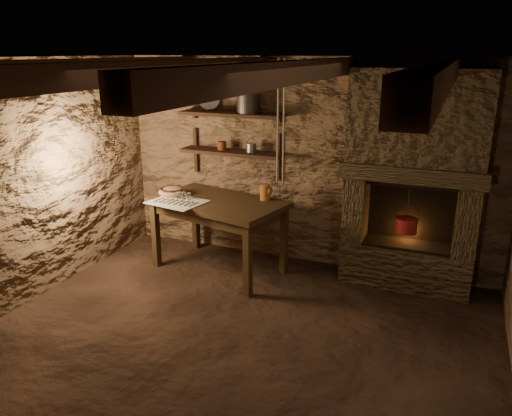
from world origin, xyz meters
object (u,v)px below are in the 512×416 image
at_px(work_table, 219,233).
at_px(wooden_bowl, 172,192).
at_px(stoneware_jug, 265,185).
at_px(red_pot, 406,224).
at_px(iron_stockpot, 248,104).

distance_m(work_table, wooden_bowl, 0.72).
xyz_separation_m(stoneware_jug, red_pot, (1.53, 0.16, -0.31)).
bearing_deg(work_table, stoneware_jug, 35.87).
relative_size(wooden_bowl, iron_stockpot, 1.23).
distance_m(wooden_bowl, red_pot, 2.64).
bearing_deg(red_pot, stoneware_jug, -174.12).
distance_m(work_table, red_pot, 2.08).
height_order(iron_stockpot, red_pot, iron_stockpot).
xyz_separation_m(work_table, iron_stockpot, (0.17, 0.49, 1.41)).
bearing_deg(stoneware_jug, red_pot, 15.48).
xyz_separation_m(stoneware_jug, wooden_bowl, (-1.07, -0.23, -0.14)).
distance_m(wooden_bowl, iron_stockpot, 1.34).
bearing_deg(red_pot, iron_stockpot, 176.31).
distance_m(stoneware_jug, iron_stockpot, 0.95).
xyz_separation_m(work_table, stoneware_jug, (0.49, 0.21, 0.57)).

